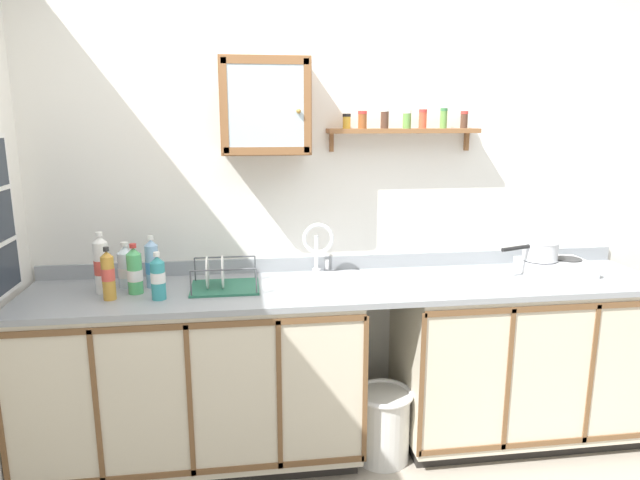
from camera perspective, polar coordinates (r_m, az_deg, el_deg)
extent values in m
cube|color=silver|center=(3.17, 2.13, 3.70)|extent=(3.96, 0.05, 2.64)
cube|color=black|center=(3.30, -12.19, -20.09)|extent=(1.64, 0.56, 0.08)
cube|color=beige|center=(3.06, -12.63, -13.11)|extent=(1.67, 0.62, 0.84)
cube|color=brown|center=(2.62, -13.55, -8.57)|extent=(1.67, 0.01, 0.03)
cube|color=brown|center=(2.97, -12.77, -22.15)|extent=(1.67, 0.01, 0.03)
cube|color=brown|center=(2.85, -21.87, -15.72)|extent=(0.02, 0.01, 0.77)
cube|color=brown|center=(2.78, -13.15, -15.87)|extent=(0.02, 0.01, 0.77)
cube|color=brown|center=(2.77, -4.17, -15.66)|extent=(0.02, 0.01, 0.77)
cube|color=brown|center=(2.82, 4.64, -15.10)|extent=(0.02, 0.01, 0.77)
cube|color=black|center=(3.63, 19.02, -17.33)|extent=(1.33, 0.56, 0.08)
cube|color=beige|center=(3.41, 19.80, -10.83)|extent=(1.36, 0.62, 0.84)
cube|color=brown|center=(3.02, 23.05, -6.40)|extent=(1.36, 0.01, 0.03)
cube|color=brown|center=(3.33, 21.91, -18.68)|extent=(1.36, 0.01, 0.03)
cube|color=brown|center=(2.89, 10.34, -14.55)|extent=(0.02, 0.01, 0.77)
cube|color=brown|center=(3.06, 18.68, -13.50)|extent=(0.02, 0.01, 0.77)
cube|color=brown|center=(3.27, 25.96, -12.34)|extent=(0.02, 0.01, 0.77)
cube|color=gray|center=(2.94, 3.21, -4.80)|extent=(3.32, 0.65, 0.03)
cube|color=gray|center=(3.20, 2.19, -2.30)|extent=(3.32, 0.02, 0.08)
cube|color=silver|center=(2.92, 0.08, -4.43)|extent=(0.48, 0.41, 0.01)
cube|color=slate|center=(2.96, 0.08, -6.71)|extent=(0.41, 0.33, 0.01)
cube|color=slate|center=(3.10, -0.35, -4.73)|extent=(0.41, 0.01, 0.12)
cube|color=slate|center=(2.79, 0.57, -6.75)|extent=(0.41, 0.01, 0.12)
cylinder|color=#4C4C51|center=(2.96, 0.08, -6.74)|extent=(0.04, 0.04, 0.01)
cylinder|color=silver|center=(3.14, -0.37, -3.15)|extent=(0.05, 0.05, 0.02)
cylinder|color=silver|center=(3.11, -0.37, -1.26)|extent=(0.02, 0.02, 0.19)
torus|color=silver|center=(3.01, -0.18, 0.15)|extent=(0.17, 0.02, 0.17)
cylinder|color=silver|center=(3.13, 0.72, -2.53)|extent=(0.02, 0.02, 0.06)
cube|color=silver|center=(3.37, 22.88, -2.59)|extent=(0.36, 0.27, 0.07)
cylinder|color=#2D2D2D|center=(3.34, 21.49, -1.92)|extent=(0.14, 0.14, 0.01)
cylinder|color=#2D2D2D|center=(3.42, 24.02, -1.78)|extent=(0.14, 0.14, 0.01)
cylinder|color=black|center=(3.23, 22.63, -3.21)|extent=(0.03, 0.02, 0.03)
cylinder|color=black|center=(3.32, 25.22, -3.03)|extent=(0.03, 0.02, 0.03)
cylinder|color=silver|center=(3.33, 21.56, -1.03)|extent=(0.19, 0.19, 0.10)
torus|color=silver|center=(3.31, 21.63, -0.19)|extent=(0.19, 0.19, 0.01)
cylinder|color=black|center=(3.18, 19.34, -0.79)|extent=(0.19, 0.08, 0.02)
cylinder|color=#4CB266|center=(2.90, -18.38, -3.29)|extent=(0.07, 0.07, 0.20)
cone|color=#4CB266|center=(2.87, -18.54, -1.07)|extent=(0.07, 0.07, 0.03)
cylinder|color=red|center=(2.87, -18.57, -0.56)|extent=(0.03, 0.03, 0.02)
cylinder|color=white|center=(2.90, -18.37, -3.42)|extent=(0.07, 0.07, 0.06)
cylinder|color=white|center=(2.96, -21.38, -2.66)|extent=(0.07, 0.07, 0.26)
cone|color=white|center=(2.92, -21.60, 0.07)|extent=(0.07, 0.07, 0.03)
cylinder|color=white|center=(2.92, -21.64, 0.57)|extent=(0.03, 0.03, 0.02)
cylinder|color=#D84C3F|center=(2.95, -21.38, -2.60)|extent=(0.07, 0.07, 0.07)
cylinder|color=teal|center=(2.78, -16.18, -4.03)|extent=(0.07, 0.07, 0.18)
cone|color=teal|center=(2.75, -16.32, -1.91)|extent=(0.06, 0.06, 0.03)
cylinder|color=white|center=(2.74, -16.35, -1.40)|extent=(0.03, 0.03, 0.02)
cylinder|color=white|center=(2.77, -16.21, -3.68)|extent=(0.07, 0.07, 0.05)
cylinder|color=gold|center=(2.84, -20.79, -3.67)|extent=(0.06, 0.06, 0.21)
cone|color=gold|center=(2.81, -20.97, -1.34)|extent=(0.06, 0.06, 0.03)
cylinder|color=#262626|center=(2.81, -21.01, -0.87)|extent=(0.03, 0.03, 0.02)
cylinder|color=#D84C3F|center=(2.84, -20.82, -3.29)|extent=(0.06, 0.06, 0.06)
cylinder|color=#8CB7E0|center=(2.98, -16.75, -2.58)|extent=(0.07, 0.07, 0.22)
cone|color=#8CB7E0|center=(2.95, -16.90, -0.25)|extent=(0.06, 0.06, 0.03)
cylinder|color=white|center=(2.95, -16.93, 0.22)|extent=(0.03, 0.03, 0.02)
cylinder|color=#3F8CCC|center=(2.98, -16.75, -2.69)|extent=(0.07, 0.07, 0.06)
cylinder|color=silver|center=(3.03, -19.18, -2.90)|extent=(0.08, 0.08, 0.18)
cone|color=silver|center=(3.00, -19.32, -0.92)|extent=(0.08, 0.08, 0.04)
cylinder|color=white|center=(2.99, -19.36, -0.40)|extent=(0.04, 0.04, 0.02)
cylinder|color=white|center=(3.03, -19.16, -3.12)|extent=(0.08, 0.08, 0.05)
cube|color=#26664C|center=(2.89, -9.67, -4.80)|extent=(0.34, 0.28, 0.01)
cylinder|color=#4C4F54|center=(2.76, -13.05, -4.33)|extent=(0.01, 0.01, 0.12)
cylinder|color=#4C4F54|center=(2.75, -6.51, -4.15)|extent=(0.01, 0.01, 0.12)
cylinder|color=#4C4F54|center=(3.01, -12.64, -2.94)|extent=(0.01, 0.01, 0.12)
cylinder|color=#4C4F54|center=(3.00, -6.64, -2.77)|extent=(0.01, 0.01, 0.12)
cylinder|color=#4C4F54|center=(2.73, -9.83, -3.03)|extent=(0.31, 0.01, 0.01)
cylinder|color=#4C4F54|center=(2.98, -9.69, -1.73)|extent=(0.31, 0.01, 0.01)
cylinder|color=white|center=(2.87, -11.43, -3.30)|extent=(0.01, 0.17, 0.17)
cylinder|color=white|center=(2.87, -9.90, -3.26)|extent=(0.01, 0.17, 0.17)
cube|color=brown|center=(2.94, -5.64, 13.40)|extent=(0.45, 0.24, 0.48)
cube|color=silver|center=(2.82, -5.53, 13.45)|extent=(0.37, 0.01, 0.39)
cube|color=brown|center=(2.81, -9.78, 13.33)|extent=(0.04, 0.01, 0.45)
cube|color=brown|center=(2.83, -1.30, 13.49)|extent=(0.04, 0.01, 0.45)
cube|color=brown|center=(2.83, -5.62, 17.84)|extent=(0.42, 0.01, 0.04)
cube|color=brown|center=(2.82, -5.43, 9.04)|extent=(0.42, 0.01, 0.04)
sphere|color=olive|center=(2.81, -2.20, 13.00)|extent=(0.02, 0.02, 0.02)
cube|color=brown|center=(3.11, 8.50, 10.97)|extent=(0.83, 0.14, 0.02)
cube|color=brown|center=(3.09, 1.18, 9.94)|extent=(0.02, 0.03, 0.10)
cube|color=brown|center=(3.30, 14.72, 9.70)|extent=(0.02, 0.03, 0.10)
cylinder|color=gold|center=(3.03, 2.73, 11.87)|extent=(0.04, 0.04, 0.06)
cylinder|color=black|center=(3.03, 2.74, 12.61)|extent=(0.04, 0.04, 0.02)
cylinder|color=brown|center=(3.04, 4.36, 11.99)|extent=(0.05, 0.05, 0.08)
cylinder|color=red|center=(3.04, 4.37, 12.86)|extent=(0.05, 0.05, 0.02)
cylinder|color=#4C3326|center=(3.08, 6.61, 12.06)|extent=(0.04, 0.04, 0.09)
cylinder|color=white|center=(3.08, 6.64, 13.04)|extent=(0.05, 0.05, 0.02)
cylinder|color=#598C3F|center=(3.11, 8.86, 11.92)|extent=(0.04, 0.04, 0.08)
cylinder|color=white|center=(3.11, 8.89, 12.80)|extent=(0.05, 0.05, 0.02)
cylinder|color=#CC4C33|center=(3.14, 10.44, 11.92)|extent=(0.04, 0.04, 0.09)
cylinder|color=red|center=(3.14, 10.48, 12.84)|extent=(0.04, 0.04, 0.02)
cylinder|color=#598C3F|center=(3.19, 12.50, 11.90)|extent=(0.04, 0.04, 0.09)
cylinder|color=#33723F|center=(3.19, 12.55, 12.87)|extent=(0.04, 0.04, 0.02)
cylinder|color=#4C3326|center=(3.24, 14.49, 11.67)|extent=(0.04, 0.04, 0.08)
cylinder|color=red|center=(3.24, 14.53, 12.49)|extent=(0.04, 0.04, 0.02)
cylinder|color=silver|center=(3.15, 6.45, -18.35)|extent=(0.28, 0.28, 0.38)
torus|color=white|center=(3.06, 6.54, -15.30)|extent=(0.31, 0.31, 0.03)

